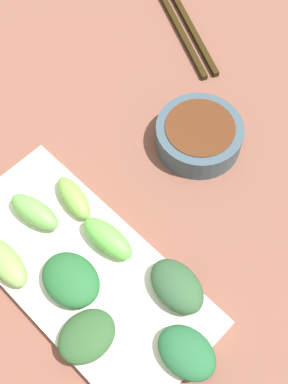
% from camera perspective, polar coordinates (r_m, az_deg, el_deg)
% --- Properties ---
extents(tabletop, '(2.10, 2.10, 0.02)m').
position_cam_1_polar(tabletop, '(0.61, -0.73, -2.64)').
color(tabletop, brown).
rests_on(tabletop, ground).
extents(sauce_bowl, '(0.11, 0.11, 0.04)m').
position_cam_1_polar(sauce_bowl, '(0.64, 6.13, 6.35)').
color(sauce_bowl, '#344754').
rests_on(sauce_bowl, tabletop).
extents(serving_plate, '(0.15, 0.31, 0.01)m').
position_cam_1_polar(serving_plate, '(0.57, -6.87, -8.72)').
color(serving_plate, silver).
rests_on(serving_plate, tabletop).
extents(broccoli_leafy_0, '(0.05, 0.07, 0.03)m').
position_cam_1_polar(broccoli_leafy_0, '(0.55, 3.67, -10.40)').
color(broccoli_leafy_0, '#2B4E2F').
rests_on(broccoli_leafy_0, serving_plate).
extents(broccoli_leafy_1, '(0.07, 0.05, 0.02)m').
position_cam_1_polar(broccoli_leafy_1, '(0.54, -6.37, -15.62)').
color(broccoli_leafy_1, '#294E28').
rests_on(broccoli_leafy_1, serving_plate).
extents(broccoli_leafy_2, '(0.05, 0.07, 0.03)m').
position_cam_1_polar(broccoli_leafy_2, '(0.55, -8.11, -9.62)').
color(broccoli_leafy_2, '#215B2E').
rests_on(broccoli_leafy_2, serving_plate).
extents(broccoli_leafy_3, '(0.05, 0.07, 0.02)m').
position_cam_1_polar(broccoli_leafy_3, '(0.53, 4.78, -17.35)').
color(broccoli_leafy_3, '#205832').
rests_on(broccoli_leafy_3, serving_plate).
extents(broccoli_stalk_4, '(0.03, 0.07, 0.03)m').
position_cam_1_polar(broccoli_stalk_4, '(0.56, -4.04, -5.15)').
color(broccoli_stalk_4, '#5EBA47').
rests_on(broccoli_stalk_4, serving_plate).
extents(broccoli_stalk_5, '(0.04, 0.07, 0.02)m').
position_cam_1_polar(broccoli_stalk_5, '(0.57, -15.13, -7.53)').
color(broccoli_stalk_5, '#76A24E').
rests_on(broccoli_stalk_5, serving_plate).
extents(broccoli_stalk_6, '(0.04, 0.07, 0.02)m').
position_cam_1_polar(broccoli_stalk_6, '(0.59, -7.80, -0.63)').
color(broccoli_stalk_6, '#72A344').
rests_on(broccoli_stalk_6, serving_plate).
extents(broccoli_stalk_7, '(0.04, 0.07, 0.03)m').
position_cam_1_polar(broccoli_stalk_7, '(0.59, -12.05, -2.17)').
color(broccoli_stalk_7, '#66A64D').
rests_on(broccoli_stalk_7, serving_plate).
extents(chopsticks, '(0.12, 0.22, 0.01)m').
position_cam_1_polar(chopsticks, '(0.79, 4.02, 18.63)').
color(chopsticks, black).
rests_on(chopsticks, tabletop).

